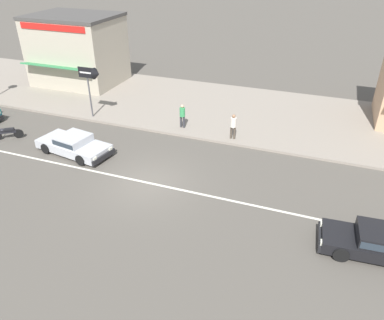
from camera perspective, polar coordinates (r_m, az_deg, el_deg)
The scene contains 10 objects.
ground_plane at distance 18.75m, azimuth -6.75°, elevation -3.46°, with size 160.00×160.00×0.00m, color #544F47.
lane_centre_stripe at distance 18.75m, azimuth -6.75°, elevation -3.46°, with size 50.40×0.14×0.01m, color silver.
kerb_strip at distance 27.19m, azimuth 2.97°, elevation 7.99°, with size 68.00×10.00×0.15m, color gray.
sedan_silver_0 at distance 22.04m, azimuth -17.54°, elevation 2.31°, with size 4.58×2.43×1.06m.
hatchback_black_1 at distance 16.02m, azimuth 26.48°, elevation -11.06°, with size 3.97×1.95×1.10m.
motorcycle_2 at distance 25.21m, azimuth -26.39°, elevation 3.75°, with size 1.55×1.12×0.80m.
arrow_signboard at distance 25.09m, azimuth -14.68°, elevation 12.27°, with size 1.55×0.74×3.40m.
pedestrian_near_clock at distance 22.25m, azimuth 6.31°, elevation 5.35°, with size 0.34×0.34×1.55m.
pedestrian_far_end at distance 23.57m, azimuth -1.48°, elevation 6.97°, with size 0.34×0.34×1.54m.
shopfront_mid_block at distance 33.01m, azimuth -17.06°, elevation 15.83°, with size 6.79×5.96×5.38m.
Camera 1 is at (7.47, -13.76, 10.32)m, focal length 35.00 mm.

